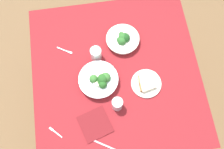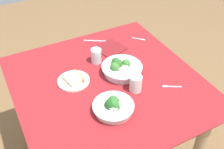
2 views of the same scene
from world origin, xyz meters
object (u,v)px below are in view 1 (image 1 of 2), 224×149
at_px(water_glass_center, 117,104).
at_px(broccoli_bowl_near, 99,80).
at_px(fork_by_near_bowl, 65,51).
at_px(water_glass_side, 96,54).
at_px(table_knife_left, 105,146).
at_px(fork_by_far_bowl, 55,132).
at_px(napkin_folded_upper, 95,124).
at_px(broccoli_bowl_far, 123,39).
at_px(bread_side_plate, 146,83).

bearing_deg(water_glass_center, broccoli_bowl_near, -153.08).
distance_m(broccoli_bowl_near, fork_by_near_bowl, 0.32).
height_order(water_glass_side, table_knife_left, water_glass_side).
relative_size(fork_by_far_bowl, napkin_folded_upper, 0.44).
xyz_separation_m(broccoli_bowl_far, bread_side_plate, (0.32, 0.10, -0.02)).
relative_size(table_knife_left, napkin_folded_upper, 1.05).
bearing_deg(fork_by_far_bowl, bread_side_plate, -115.16).
xyz_separation_m(table_knife_left, napkin_folded_upper, (-0.13, -0.04, 0.00)).
distance_m(bread_side_plate, table_knife_left, 0.46).
bearing_deg(bread_side_plate, broccoli_bowl_far, -162.68).
bearing_deg(napkin_folded_upper, water_glass_center, 121.89).
bearing_deg(bread_side_plate, water_glass_side, -128.82).
relative_size(water_glass_center, napkin_folded_upper, 0.55).
height_order(broccoli_bowl_far, bread_side_plate, broccoli_bowl_far).
height_order(water_glass_center, fork_by_near_bowl, water_glass_center).
relative_size(broccoli_bowl_near, water_glass_side, 2.52).
height_order(fork_by_near_bowl, table_knife_left, same).
height_order(table_knife_left, napkin_folded_upper, napkin_folded_upper).
bearing_deg(broccoli_bowl_near, broccoli_bowl_far, 143.88).
bearing_deg(broccoli_bowl_far, fork_by_near_bowl, -88.37).
distance_m(bread_side_plate, water_glass_center, 0.24).
height_order(water_glass_side, fork_by_near_bowl, water_glass_side).
xyz_separation_m(broccoli_bowl_near, napkin_folded_upper, (0.26, -0.06, -0.03)).
bearing_deg(table_knife_left, bread_side_plate, -100.88).
bearing_deg(broccoli_bowl_near, water_glass_side, 179.36).
distance_m(broccoli_bowl_far, table_knife_left, 0.69).
bearing_deg(fork_by_near_bowl, table_knife_left, -43.82).
relative_size(fork_by_near_bowl, table_knife_left, 0.55).
height_order(water_glass_side, fork_by_far_bowl, water_glass_side).
distance_m(bread_side_plate, fork_by_far_bowl, 0.63).
xyz_separation_m(bread_side_plate, fork_by_near_bowl, (-0.31, -0.49, -0.01)).
relative_size(broccoli_bowl_near, fork_by_far_bowl, 3.22).
xyz_separation_m(fork_by_far_bowl, fork_by_near_bowl, (-0.52, 0.11, 0.00)).
bearing_deg(broccoli_bowl_far, water_glass_side, -65.52).
bearing_deg(broccoli_bowl_near, water_glass_center, 26.92).
bearing_deg(table_knife_left, water_glass_center, -83.76).
bearing_deg(table_knife_left, broccoli_bowl_near, -61.39).
relative_size(broccoli_bowl_near, fork_by_near_bowl, 2.46).
distance_m(water_glass_side, fork_by_far_bowl, 0.55).
height_order(bread_side_plate, fork_by_near_bowl, bread_side_plate).
height_order(broccoli_bowl_near, fork_by_near_bowl, broccoli_bowl_near).
xyz_separation_m(broccoli_bowl_far, broccoli_bowl_near, (0.26, -0.19, 0.00)).
xyz_separation_m(bread_side_plate, fork_by_far_bowl, (0.22, -0.59, -0.01)).
xyz_separation_m(broccoli_bowl_near, bread_side_plate, (0.06, 0.29, -0.02)).
xyz_separation_m(broccoli_bowl_far, water_glass_center, (0.43, -0.10, 0.02)).
distance_m(water_glass_side, napkin_folded_upper, 0.45).
distance_m(water_glass_side, table_knife_left, 0.57).
bearing_deg(napkin_folded_upper, bread_side_plate, 120.56).
distance_m(broccoli_bowl_near, fork_by_far_bowl, 0.41).
relative_size(fork_by_near_bowl, napkin_folded_upper, 0.58).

